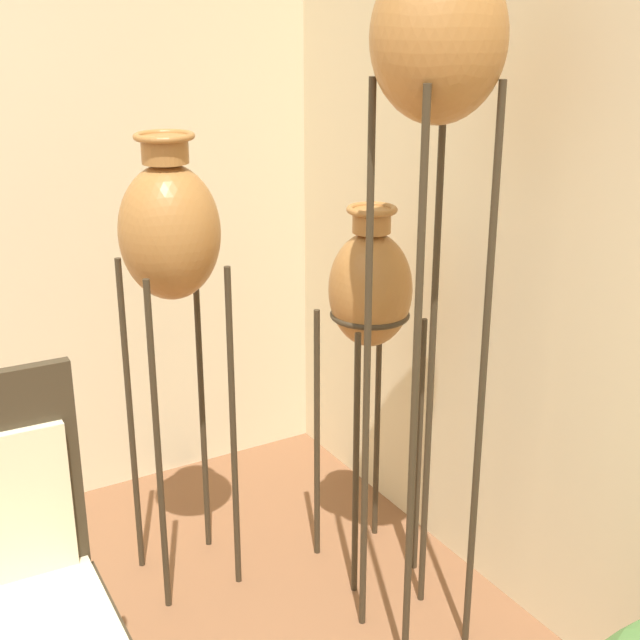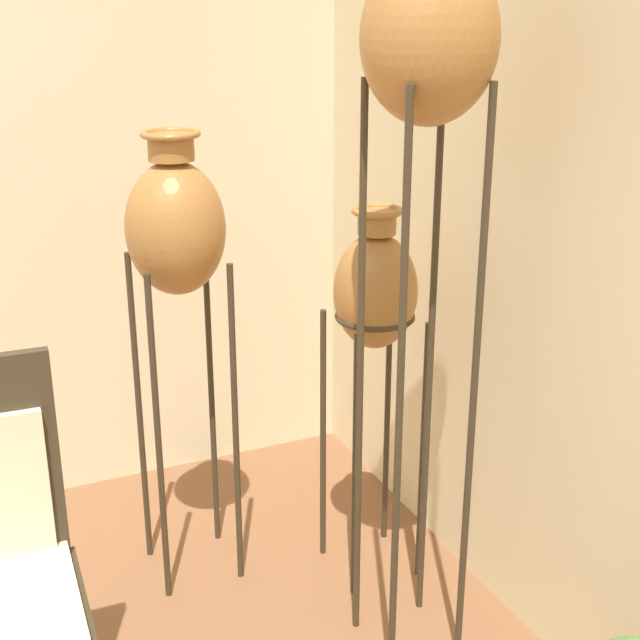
{
  "view_description": "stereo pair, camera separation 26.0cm",
  "coord_description": "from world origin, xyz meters",
  "views": [
    {
      "loc": [
        0.37,
        -0.99,
        1.82
      ],
      "look_at": [
        1.61,
        1.13,
        0.93
      ],
      "focal_mm": 50.0,
      "sensor_mm": 36.0,
      "label": 1
    },
    {
      "loc": [
        0.6,
        -1.11,
        1.82
      ],
      "look_at": [
        1.61,
        1.13,
        0.93
      ],
      "focal_mm": 50.0,
      "sensor_mm": 36.0,
      "label": 2
    }
  ],
  "objects": [
    {
      "name": "vase_stand_medium",
      "position": [
        1.26,
        1.41,
        1.16
      ],
      "size": [
        0.3,
        0.3,
        1.46
      ],
      "color": "#382D1E",
      "rests_on": "ground_plane"
    },
    {
      "name": "vase_stand_short",
      "position": [
        1.81,
        1.18,
        0.96
      ],
      "size": [
        0.26,
        0.26,
        1.24
      ],
      "color": "#382D1E",
      "rests_on": "ground_plane"
    },
    {
      "name": "vase_stand_tall",
      "position": [
        1.74,
        0.79,
        1.69
      ],
      "size": [
        0.33,
        0.33,
        2.0
      ],
      "color": "#382D1E",
      "rests_on": "ground_plane"
    }
  ]
}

